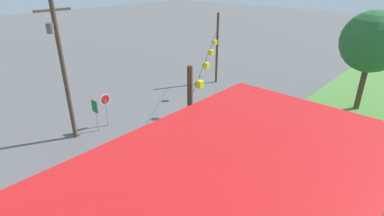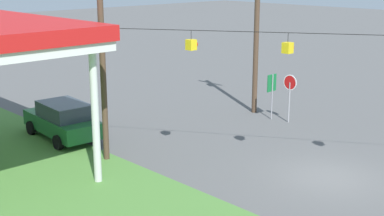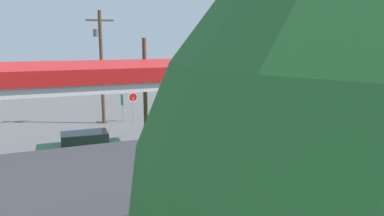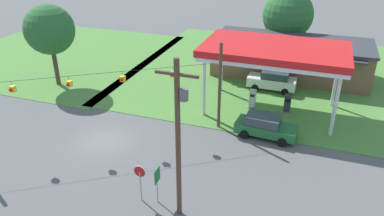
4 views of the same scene
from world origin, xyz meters
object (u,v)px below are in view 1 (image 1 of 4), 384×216
Objects in this scene: tree_west_verge at (372,42)px; utility_pole_main at (62,65)px; gas_station_canopy at (225,184)px; stop_sign_roadside at (106,103)px; route_sign at (95,109)px.

utility_pole_main is at bearing -35.91° from tree_west_verge.
utility_pole_main is at bearing -100.50° from gas_station_canopy.
gas_station_canopy reaches higher than stop_sign_roadside.
utility_pole_main is (2.55, -0.25, 3.39)m from stop_sign_roadside.
tree_west_verge is (-20.99, -1.38, 0.28)m from gas_station_canopy.
gas_station_canopy reaches higher than route_sign.
route_sign is at bearing -106.76° from gas_station_canopy.
tree_west_verge reaches higher than route_sign.
gas_station_canopy is 4.68× the size of stop_sign_roadside.
stop_sign_roadside is at bearing 174.43° from utility_pole_main.
tree_west_verge is at bearing -39.55° from stop_sign_roadside.
route_sign is at bearing -168.79° from stop_sign_roadside.
stop_sign_roadside is 1.04× the size of route_sign.
gas_station_canopy is 21.03m from tree_west_verge.
tree_west_verge is at bearing -176.25° from gas_station_canopy.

